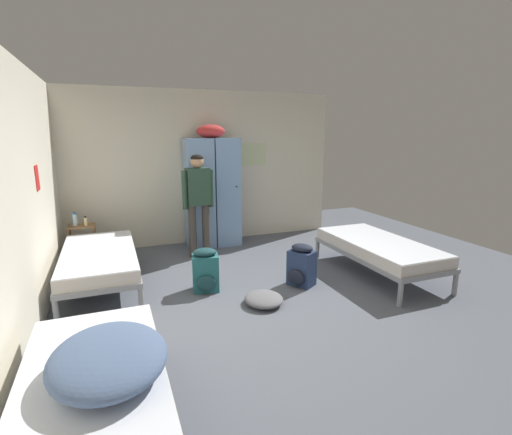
{
  "coord_description": "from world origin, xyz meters",
  "views": [
    {
      "loc": [
        -1.6,
        -3.83,
        1.95
      ],
      "look_at": [
        0.0,
        0.27,
        0.95
      ],
      "focal_mm": 26.5,
      "sensor_mm": 36.0,
      "label": 1
    }
  ],
  "objects_px": {
    "bed_left_front": "(93,394)",
    "lotion_bottle": "(86,221)",
    "locker_bank": "(212,190)",
    "bedding_heap": "(109,358)",
    "shelf_unit": "(83,240)",
    "bed_left_rear": "(99,258)",
    "backpack_teal": "(205,271)",
    "backpack_navy": "(301,266)",
    "bed_right": "(379,248)",
    "water_bottle": "(75,219)",
    "clothes_pile_grey": "(264,299)",
    "person_traveler": "(198,196)"
  },
  "relations": [
    {
      "from": "lotion_bottle",
      "to": "backpack_teal",
      "type": "bearing_deg",
      "value": -50.77
    },
    {
      "from": "bed_right",
      "to": "lotion_bottle",
      "type": "height_order",
      "value": "lotion_bottle"
    },
    {
      "from": "locker_bank",
      "to": "bed_left_rear",
      "type": "bearing_deg",
      "value": -144.7
    },
    {
      "from": "locker_bank",
      "to": "backpack_navy",
      "type": "relative_size",
      "value": 3.76
    },
    {
      "from": "locker_bank",
      "to": "bedding_heap",
      "type": "xyz_separation_m",
      "value": [
        -1.73,
        -4.04,
        -0.37
      ]
    },
    {
      "from": "shelf_unit",
      "to": "bedding_heap",
      "type": "height_order",
      "value": "bedding_heap"
    },
    {
      "from": "water_bottle",
      "to": "bed_left_rear",
      "type": "bearing_deg",
      "value": -74.25
    },
    {
      "from": "bed_left_front",
      "to": "person_traveler",
      "type": "relative_size",
      "value": 1.18
    },
    {
      "from": "lotion_bottle",
      "to": "backpack_navy",
      "type": "height_order",
      "value": "lotion_bottle"
    },
    {
      "from": "bedding_heap",
      "to": "lotion_bottle",
      "type": "height_order",
      "value": "bedding_heap"
    },
    {
      "from": "bed_left_rear",
      "to": "backpack_teal",
      "type": "bearing_deg",
      "value": -26.51
    },
    {
      "from": "bedding_heap",
      "to": "lotion_bottle",
      "type": "bearing_deg",
      "value": 94.24
    },
    {
      "from": "bed_left_front",
      "to": "backpack_teal",
      "type": "height_order",
      "value": "backpack_teal"
    },
    {
      "from": "shelf_unit",
      "to": "lotion_bottle",
      "type": "height_order",
      "value": "lotion_bottle"
    },
    {
      "from": "backpack_teal",
      "to": "locker_bank",
      "type": "bearing_deg",
      "value": 72.21
    },
    {
      "from": "bedding_heap",
      "to": "shelf_unit",
      "type": "bearing_deg",
      "value": 95.23
    },
    {
      "from": "person_traveler",
      "to": "backpack_navy",
      "type": "height_order",
      "value": "person_traveler"
    },
    {
      "from": "bed_right",
      "to": "clothes_pile_grey",
      "type": "relative_size",
      "value": 3.93
    },
    {
      "from": "backpack_navy",
      "to": "backpack_teal",
      "type": "bearing_deg",
      "value": 166.96
    },
    {
      "from": "shelf_unit",
      "to": "bed_right",
      "type": "distance_m",
      "value": 4.38
    },
    {
      "from": "bed_right",
      "to": "lotion_bottle",
      "type": "bearing_deg",
      "value": 151.58
    },
    {
      "from": "locker_bank",
      "to": "shelf_unit",
      "type": "xyz_separation_m",
      "value": [
        -2.09,
        -0.15,
        -0.62
      ]
    },
    {
      "from": "bed_left_front",
      "to": "bed_right",
      "type": "bearing_deg",
      "value": 26.49
    },
    {
      "from": "backpack_navy",
      "to": "clothes_pile_grey",
      "type": "height_order",
      "value": "backpack_navy"
    },
    {
      "from": "lotion_bottle",
      "to": "locker_bank",
      "type": "bearing_deg",
      "value": 5.44
    },
    {
      "from": "locker_bank",
      "to": "bedding_heap",
      "type": "bearing_deg",
      "value": -113.25
    },
    {
      "from": "person_traveler",
      "to": "locker_bank",
      "type": "bearing_deg",
      "value": 56.35
    },
    {
      "from": "bedding_heap",
      "to": "bed_left_front",
      "type": "bearing_deg",
      "value": 176.57
    },
    {
      "from": "bed_left_front",
      "to": "backpack_teal",
      "type": "distance_m",
      "value": 2.45
    },
    {
      "from": "shelf_unit",
      "to": "bed_right",
      "type": "relative_size",
      "value": 0.3
    },
    {
      "from": "clothes_pile_grey",
      "to": "bedding_heap",
      "type": "bearing_deg",
      "value": -137.67
    },
    {
      "from": "bed_right",
      "to": "clothes_pile_grey",
      "type": "bearing_deg",
      "value": -170.85
    },
    {
      "from": "backpack_navy",
      "to": "bedding_heap",
      "type": "bearing_deg",
      "value": -141.45
    },
    {
      "from": "bed_left_rear",
      "to": "clothes_pile_grey",
      "type": "relative_size",
      "value": 3.93
    },
    {
      "from": "backpack_teal",
      "to": "shelf_unit",
      "type": "bearing_deg",
      "value": 129.95
    },
    {
      "from": "shelf_unit",
      "to": "bed_left_rear",
      "type": "relative_size",
      "value": 0.3
    },
    {
      "from": "shelf_unit",
      "to": "backpack_navy",
      "type": "height_order",
      "value": "shelf_unit"
    },
    {
      "from": "bedding_heap",
      "to": "clothes_pile_grey",
      "type": "bearing_deg",
      "value": 42.33
    },
    {
      "from": "bedding_heap",
      "to": "bed_left_rear",
      "type": "bearing_deg",
      "value": 92.21
    },
    {
      "from": "clothes_pile_grey",
      "to": "lotion_bottle",
      "type": "bearing_deg",
      "value": 129.56
    },
    {
      "from": "person_traveler",
      "to": "clothes_pile_grey",
      "type": "xyz_separation_m",
      "value": [
        0.29,
        -1.98,
        -0.91
      ]
    },
    {
      "from": "shelf_unit",
      "to": "bed_left_front",
      "type": "distance_m",
      "value": 3.89
    },
    {
      "from": "locker_bank",
      "to": "bed_left_front",
      "type": "xyz_separation_m",
      "value": [
        -1.84,
        -4.03,
        -0.59
      ]
    },
    {
      "from": "bed_left_front",
      "to": "lotion_bottle",
      "type": "bearing_deg",
      "value": 92.69
    },
    {
      "from": "lotion_bottle",
      "to": "clothes_pile_grey",
      "type": "bearing_deg",
      "value": -50.44
    },
    {
      "from": "bed_left_rear",
      "to": "backpack_navy",
      "type": "distance_m",
      "value": 2.58
    },
    {
      "from": "bed_right",
      "to": "bed_left_front",
      "type": "bearing_deg",
      "value": -153.51
    },
    {
      "from": "bedding_heap",
      "to": "water_bottle",
      "type": "height_order",
      "value": "water_bottle"
    },
    {
      "from": "water_bottle",
      "to": "backpack_navy",
      "type": "bearing_deg",
      "value": -36.8
    },
    {
      "from": "locker_bank",
      "to": "water_bottle",
      "type": "bearing_deg",
      "value": -176.51
    }
  ]
}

